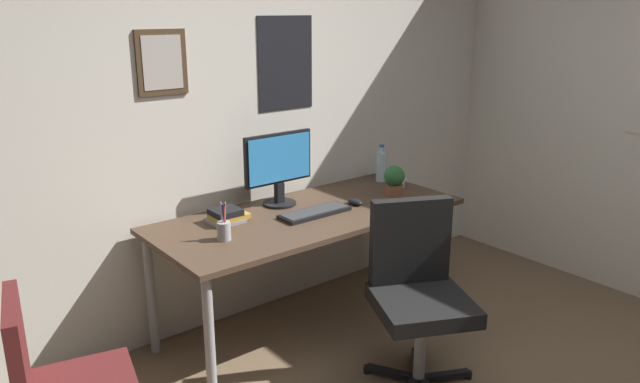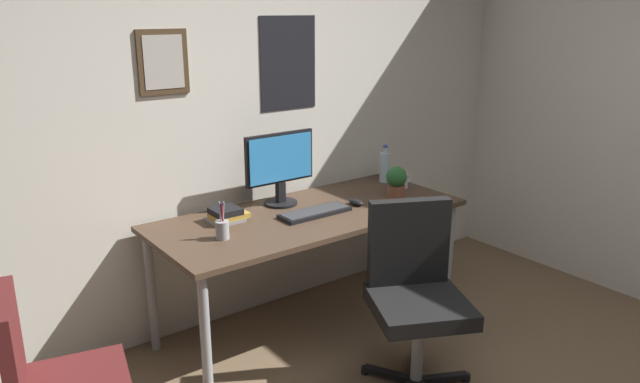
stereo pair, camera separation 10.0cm
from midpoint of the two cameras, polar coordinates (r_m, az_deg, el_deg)
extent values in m
cube|color=silver|center=(3.67, -6.32, 7.82)|extent=(4.40, 0.08, 2.60)
cube|color=#4C3823|center=(3.36, -13.75, 11.77)|extent=(0.28, 0.02, 0.34)
cube|color=beige|center=(3.35, -13.67, 11.77)|extent=(0.22, 0.00, 0.28)
cube|color=black|center=(3.76, -2.23, 11.99)|extent=(0.40, 0.01, 0.56)
cube|color=#4C3828|center=(3.50, -0.17, -2.21)|extent=(1.82, 0.78, 0.03)
cylinder|color=#9EA0A5|center=(2.99, -9.75, -13.85)|extent=(0.05, 0.05, 0.71)
cylinder|color=#9EA0A5|center=(3.96, 12.76, -6.06)|extent=(0.05, 0.05, 0.71)
cylinder|color=#9EA0A5|center=(3.53, -14.81, -9.18)|extent=(0.05, 0.05, 0.71)
cylinder|color=#9EA0A5|center=(4.38, 6.18, -3.47)|extent=(0.05, 0.05, 0.71)
cube|color=black|center=(3.09, 10.31, -10.61)|extent=(0.62, 0.62, 0.08)
cube|color=black|center=(3.15, 9.28, -4.70)|extent=(0.41, 0.25, 0.45)
cylinder|color=#9EA0A5|center=(3.21, 10.08, -14.58)|extent=(0.08, 0.08, 0.42)
cube|color=black|center=(3.35, 12.26, -16.80)|extent=(0.27, 0.16, 0.03)
cylinder|color=black|center=(3.41, 14.51, -16.61)|extent=(0.05, 0.05, 0.04)
cube|color=black|center=(3.42, 9.82, -15.87)|extent=(0.22, 0.23, 0.03)
cylinder|color=black|center=(3.55, 9.71, -14.86)|extent=(0.05, 0.05, 0.04)
cube|color=black|center=(3.33, 7.50, -16.71)|extent=(0.17, 0.27, 0.03)
cylinder|color=black|center=(3.38, 5.13, -16.43)|extent=(0.05, 0.05, 0.04)
cube|color=#591E1E|center=(2.54, -26.09, -13.01)|extent=(0.14, 0.40, 0.40)
cylinder|color=black|center=(3.64, -2.93, -1.07)|extent=(0.20, 0.20, 0.01)
cube|color=black|center=(3.62, -2.95, -0.06)|extent=(0.05, 0.04, 0.12)
cube|color=black|center=(3.57, -3.04, 3.19)|extent=(0.46, 0.02, 0.30)
cube|color=#338CD8|center=(3.56, -2.87, 3.13)|extent=(0.43, 0.00, 0.27)
cube|color=black|center=(3.45, 0.36, -2.01)|extent=(0.43, 0.15, 0.02)
cube|color=#38383A|center=(3.45, 0.36, -1.80)|extent=(0.41, 0.13, 0.00)
ellipsoid|color=black|center=(3.63, 4.21, -1.01)|extent=(0.06, 0.11, 0.04)
cylinder|color=silver|center=(4.12, 6.82, 2.27)|extent=(0.07, 0.07, 0.20)
cylinder|color=silver|center=(4.09, 6.88, 3.90)|extent=(0.03, 0.03, 0.04)
cylinder|color=#2659B2|center=(4.08, 6.89, 4.24)|extent=(0.03, 0.03, 0.01)
cylinder|color=white|center=(4.00, 8.44, 1.00)|extent=(0.08, 0.08, 0.09)
torus|color=white|center=(4.04, 8.96, 1.18)|extent=(0.05, 0.01, 0.05)
cylinder|color=brown|center=(3.81, 7.93, 0.04)|extent=(0.11, 0.11, 0.07)
sphere|color=#2D6B33|center=(3.78, 7.99, 1.39)|extent=(0.13, 0.13, 0.13)
ellipsoid|color=#287A38|center=(3.78, 7.38, 1.45)|extent=(0.07, 0.08, 0.02)
ellipsoid|color=#287A38|center=(3.82, 8.04, 1.48)|extent=(0.07, 0.08, 0.02)
ellipsoid|color=#287A38|center=(3.74, 8.04, 1.42)|extent=(0.08, 0.07, 0.02)
cylinder|color=#9EA0A5|center=(3.11, -8.29, -3.62)|extent=(0.07, 0.07, 0.09)
cylinder|color=#263FBF|center=(3.09, -8.35, -2.26)|extent=(0.01, 0.01, 0.13)
cylinder|color=red|center=(3.09, -8.26, -2.29)|extent=(0.01, 0.01, 0.13)
cylinder|color=black|center=(3.10, -8.20, -2.21)|extent=(0.01, 0.01, 0.13)
cylinder|color=#9EA0A5|center=(3.09, -8.19, -2.15)|extent=(0.01, 0.03, 0.14)
cylinder|color=#9EA0A5|center=(3.08, -8.45, -2.20)|extent=(0.01, 0.02, 0.14)
cube|color=gray|center=(3.38, -8.09, -2.63)|extent=(0.18, 0.17, 0.02)
cube|color=gold|center=(3.37, -7.72, -2.28)|extent=(0.20, 0.13, 0.03)
cube|color=black|center=(3.36, -8.06, -1.83)|extent=(0.15, 0.15, 0.03)
camera|label=1|loc=(0.05, -89.15, 0.26)|focal=33.95mm
camera|label=2|loc=(0.05, 90.85, -0.26)|focal=33.95mm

